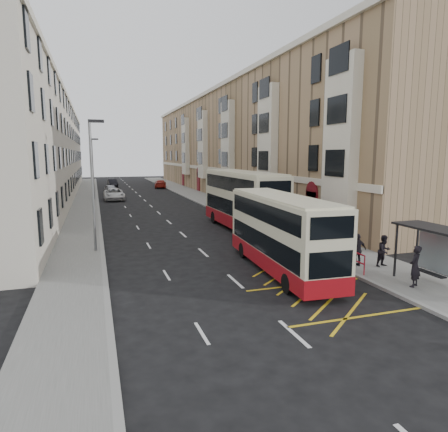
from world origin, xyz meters
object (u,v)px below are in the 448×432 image
object	(u,v)px
pedestrian_near	(415,266)
pedestrian_far	(358,250)
pedestrian_mid	(384,251)
car_silver	(111,189)
car_dark	(112,183)
car_red	(160,184)
street_lamp_near	(93,178)
white_van	(114,194)
double_decker_rear	(243,201)
street_lamp_far	(93,165)
double_decker_front	(281,233)

from	to	relation	value
pedestrian_near	pedestrian_far	xyz separation A→B (m)	(-0.33, 3.69, -0.07)
pedestrian_mid	car_silver	distance (m)	48.65
car_silver	car_dark	size ratio (longest dim) A/B	0.93
car_red	pedestrian_mid	bearing A→B (deg)	102.94
street_lamp_near	pedestrian_far	distance (m)	15.92
white_van	car_red	size ratio (longest dim) A/B	1.15
white_van	car_red	world-z (taller)	white_van
pedestrian_near	double_decker_rear	bearing A→B (deg)	-111.82
street_lamp_far	pedestrian_far	world-z (taller)	street_lamp_far
car_silver	street_lamp_far	bearing A→B (deg)	-115.85
street_lamp_far	double_decker_rear	xyz separation A→B (m)	(11.35, -25.67, -2.23)
double_decker_front	pedestrian_far	bearing A→B (deg)	-7.76
street_lamp_near	car_red	bearing A→B (deg)	76.35
street_lamp_far	street_lamp_near	bearing A→B (deg)	-90.00
double_decker_rear	car_silver	distance (m)	35.49
double_decker_front	pedestrian_far	xyz separation A→B (m)	(4.16, -0.77, -1.00)
street_lamp_near	double_decker_rear	size ratio (longest dim) A/B	0.67
street_lamp_far	double_decker_front	xyz separation A→B (m)	(9.15, -37.19, -2.60)
pedestrian_near	double_decker_front	bearing A→B (deg)	-74.78
car_dark	car_red	xyz separation A→B (m)	(8.29, -4.80, -0.02)
pedestrian_near	pedestrian_mid	distance (m)	3.33
double_decker_rear	car_silver	bearing A→B (deg)	103.75
street_lamp_far	white_van	bearing A→B (deg)	-3.34
pedestrian_near	pedestrian_mid	world-z (taller)	pedestrian_near
street_lamp_near	double_decker_front	distance (m)	11.92
double_decker_rear	car_dark	xyz separation A→B (m)	(-8.09, 48.03, -1.67)
street_lamp_far	car_silver	distance (m)	9.79
pedestrian_near	pedestrian_far	distance (m)	3.71
street_lamp_near	car_dark	size ratio (longest dim) A/B	1.78
double_decker_rear	pedestrian_far	xyz separation A→B (m)	(1.96, -12.29, -1.38)
double_decker_rear	pedestrian_far	size ratio (longest dim) A/B	6.75
street_lamp_far	car_dark	distance (m)	22.93
car_red	car_silver	bearing A→B (deg)	54.22
car_red	car_dark	bearing A→B (deg)	-20.22
pedestrian_near	car_dark	bearing A→B (deg)	-110.77
pedestrian_near	car_silver	world-z (taller)	pedestrian_near
pedestrian_near	car_dark	size ratio (longest dim) A/B	0.42
car_red	pedestrian_far	bearing A→B (deg)	101.63
street_lamp_far	car_silver	size ratio (longest dim) A/B	1.91
double_decker_rear	car_dark	bearing A→B (deg)	98.75
double_decker_rear	pedestrian_mid	world-z (taller)	double_decker_rear
car_dark	car_red	world-z (taller)	car_dark
pedestrian_mid	white_van	bearing A→B (deg)	97.52
double_decker_front	car_dark	size ratio (longest dim) A/B	2.25
street_lamp_far	pedestrian_near	xyz separation A→B (m)	(13.65, -41.65, -3.54)
street_lamp_near	car_dark	xyz separation A→B (m)	(3.26, 52.36, -3.90)
double_decker_front	street_lamp_far	bearing A→B (deg)	106.59
street_lamp_near	pedestrian_mid	size ratio (longest dim) A/B	4.71
double_decker_front	car_silver	size ratio (longest dim) A/B	2.41
street_lamp_near	white_van	world-z (taller)	street_lamp_near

